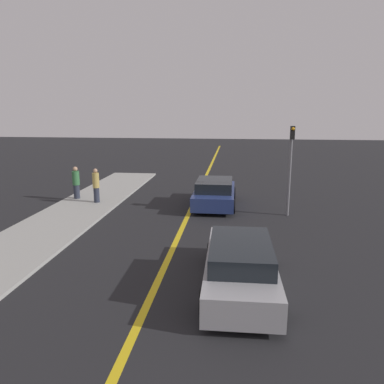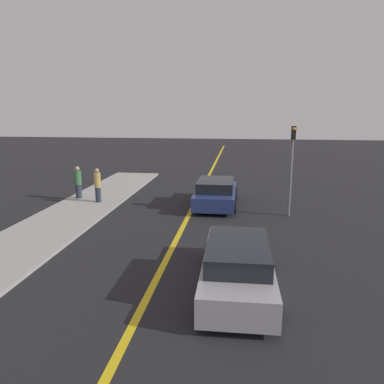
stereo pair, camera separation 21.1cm
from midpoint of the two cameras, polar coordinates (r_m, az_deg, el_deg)
road_center_line at (r=18.84m, az=0.84°, el=-1.54°), size 0.20×60.00×0.01m
sidewalk_left at (r=15.50m, az=-20.70°, el=-5.26°), size 3.00×25.62×0.11m
car_near_right_lane at (r=9.91m, az=7.55°, el=-10.96°), size 1.92×4.75×1.32m
car_ahead_center at (r=18.02m, az=3.97°, el=-0.16°), size 2.01×4.29×1.30m
pedestrian_far_standing at (r=18.80m, az=-13.87°, el=1.02°), size 0.32×0.32×1.67m
pedestrian_by_sign at (r=19.91m, az=-16.68°, el=1.42°), size 0.36×0.36×1.64m
traffic_light at (r=16.49m, az=15.28°, el=4.49°), size 0.18×0.40×3.89m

